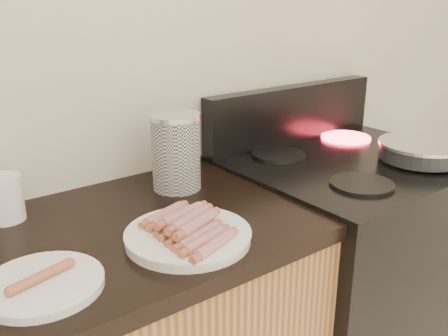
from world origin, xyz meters
TOP-DOWN VIEW (x-y plane):
  - wall_back at (0.00, 2.00)m, footprint 4.00×0.04m
  - stove at (0.78, 1.68)m, footprint 0.76×0.65m
  - stove_panel at (0.78, 1.96)m, footprint 0.76×0.06m
  - burner_near_left at (0.61, 1.51)m, footprint 0.18×0.18m
  - burner_near_right at (0.95, 1.51)m, footprint 0.18×0.18m
  - burner_far_left at (0.61, 1.84)m, footprint 0.18×0.18m
  - burner_far_right at (0.95, 1.84)m, footprint 0.18×0.18m
  - frying_pan at (0.93, 1.52)m, footprint 0.28×0.44m
  - main_plate at (0.05, 1.54)m, footprint 0.34×0.34m
  - side_plate at (-0.27, 1.55)m, footprint 0.30×0.30m
  - hotdog_pile at (0.05, 1.54)m, footprint 0.12×0.25m
  - plain_sausages at (-0.27, 1.55)m, footprint 0.13×0.05m
  - canister at (0.20, 1.83)m, footprint 0.14×0.14m
  - mug at (-0.24, 1.90)m, footprint 0.10×0.10m

SIDE VIEW (x-z plane):
  - stove at x=0.78m, z-range 0.00..0.91m
  - side_plate at x=-0.27m, z-range 0.90..0.92m
  - main_plate at x=0.05m, z-range 0.90..0.92m
  - burner_near_left at x=0.61m, z-range 0.91..0.92m
  - burner_near_right at x=0.95m, z-range 0.91..0.92m
  - burner_far_left at x=0.61m, z-range 0.91..0.92m
  - burner_far_right at x=0.95m, z-range 0.91..0.92m
  - plain_sausages at x=-0.27m, z-range 0.92..0.94m
  - hotdog_pile at x=0.05m, z-range 0.91..0.96m
  - frying_pan at x=0.93m, z-range 0.92..0.98m
  - mug at x=-0.24m, z-range 0.90..1.01m
  - canister at x=0.20m, z-range 0.90..1.12m
  - stove_panel at x=0.78m, z-range 0.91..1.11m
  - wall_back at x=0.00m, z-range 0.00..2.60m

